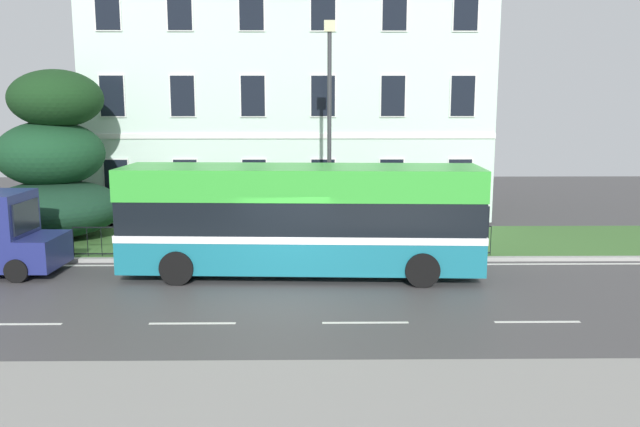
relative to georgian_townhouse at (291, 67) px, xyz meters
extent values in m
cube|color=#454344|center=(0.17, -14.72, -6.65)|extent=(60.00, 56.00, 0.06)
cube|color=silver|center=(0.17, -11.07, -6.62)|extent=(54.00, 0.14, 0.01)
cube|color=silver|center=(-5.83, -16.52, -6.62)|extent=(2.00, 0.12, 0.01)
cube|color=silver|center=(-1.83, -16.52, -6.62)|extent=(2.00, 0.12, 0.01)
cube|color=silver|center=(2.17, -16.52, -6.62)|extent=(2.00, 0.12, 0.01)
cube|color=silver|center=(6.17, -16.52, -6.62)|extent=(2.00, 0.12, 0.01)
cube|color=#9E9E99|center=(0.17, -10.60, -6.56)|extent=(57.00, 0.24, 0.12)
cube|color=#3F6C30|center=(0.17, -7.89, -6.56)|extent=(57.00, 5.16, 0.12)
cube|color=gray|center=(0.17, -20.22, -6.62)|extent=(57.00, 3.00, 0.01)
cube|color=silver|center=(0.00, 0.01, -1.09)|extent=(16.76, 9.07, 10.82)
cube|color=white|center=(0.00, -4.56, -2.94)|extent=(16.76, 0.06, 0.20)
cube|color=#2D333D|center=(0.00, -4.57, -5.40)|extent=(1.10, 0.06, 2.20)
cube|color=white|center=(-6.99, -4.57, -4.67)|extent=(1.04, 0.04, 1.69)
cube|color=black|center=(-6.99, -4.59, -4.67)|extent=(0.94, 0.03, 1.59)
cube|color=white|center=(-4.19, -4.57, -4.67)|extent=(1.04, 0.04, 1.69)
cube|color=black|center=(-4.19, -4.59, -4.67)|extent=(0.94, 0.03, 1.59)
cube|color=white|center=(-1.40, -4.57, -4.67)|extent=(1.04, 0.04, 1.69)
cube|color=black|center=(-1.40, -4.59, -4.67)|extent=(0.94, 0.03, 1.59)
cube|color=white|center=(1.40, -4.57, -4.67)|extent=(1.04, 0.04, 1.69)
cube|color=black|center=(1.40, -4.59, -4.67)|extent=(0.94, 0.03, 1.59)
cube|color=white|center=(4.19, -4.57, -4.67)|extent=(1.04, 0.04, 1.69)
cube|color=black|center=(4.19, -4.59, -4.67)|extent=(0.94, 0.03, 1.59)
cube|color=white|center=(6.99, -4.57, -4.67)|extent=(1.04, 0.04, 1.69)
cube|color=black|center=(6.99, -4.59, -4.67)|extent=(0.94, 0.03, 1.59)
cube|color=white|center=(-6.99, -4.57, -1.34)|extent=(1.04, 0.04, 1.69)
cube|color=black|center=(-6.99, -4.59, -1.34)|extent=(0.94, 0.03, 1.59)
cube|color=white|center=(-4.19, -4.57, -1.34)|extent=(1.04, 0.04, 1.69)
cube|color=black|center=(-4.19, -4.59, -1.34)|extent=(0.94, 0.03, 1.59)
cube|color=white|center=(-1.40, -4.57, -1.34)|extent=(1.04, 0.04, 1.69)
cube|color=black|center=(-1.40, -4.59, -1.34)|extent=(0.94, 0.03, 1.59)
cube|color=white|center=(1.40, -4.57, -1.34)|extent=(1.04, 0.04, 1.69)
cube|color=black|center=(1.40, -4.59, -1.34)|extent=(0.94, 0.03, 1.59)
cube|color=white|center=(4.19, -4.57, -1.34)|extent=(1.04, 0.04, 1.69)
cube|color=black|center=(4.19, -4.59, -1.34)|extent=(0.94, 0.03, 1.59)
cube|color=white|center=(6.99, -4.57, -1.34)|extent=(1.04, 0.04, 1.69)
cube|color=black|center=(6.99, -4.59, -1.34)|extent=(0.94, 0.03, 1.59)
cube|color=white|center=(-6.99, -4.57, 1.98)|extent=(1.04, 0.04, 1.69)
cube|color=black|center=(-6.99, -4.59, 1.98)|extent=(0.94, 0.03, 1.59)
cube|color=white|center=(-4.19, -4.57, 1.98)|extent=(1.04, 0.04, 1.69)
cube|color=black|center=(-4.19, -4.59, 1.98)|extent=(0.94, 0.03, 1.59)
cube|color=white|center=(-1.40, -4.57, 1.98)|extent=(1.04, 0.04, 1.69)
cube|color=black|center=(-1.40, -4.59, 1.98)|extent=(0.94, 0.03, 1.59)
cube|color=white|center=(1.40, -4.57, 1.98)|extent=(1.04, 0.04, 1.69)
cube|color=black|center=(1.40, -4.59, 1.98)|extent=(0.94, 0.03, 1.59)
cube|color=white|center=(4.19, -4.57, 1.98)|extent=(1.04, 0.04, 1.69)
cube|color=black|center=(4.19, -4.59, 1.98)|extent=(0.94, 0.03, 1.59)
cube|color=white|center=(6.99, -4.57, 1.98)|extent=(1.04, 0.04, 1.69)
cube|color=black|center=(6.99, -4.59, 1.98)|extent=(0.94, 0.03, 1.59)
cube|color=black|center=(0.00, -10.32, -5.55)|extent=(13.50, 0.04, 0.04)
cube|color=black|center=(0.00, -10.32, -6.42)|extent=(13.50, 0.04, 0.04)
cylinder|color=black|center=(-6.75, -10.32, -6.03)|extent=(0.02, 0.02, 0.95)
cylinder|color=black|center=(-6.30, -10.32, -6.03)|extent=(0.02, 0.02, 0.95)
cylinder|color=black|center=(-5.85, -10.32, -6.03)|extent=(0.02, 0.02, 0.95)
cylinder|color=black|center=(-5.40, -10.32, -6.03)|extent=(0.02, 0.02, 0.95)
cylinder|color=black|center=(-4.95, -10.32, -6.03)|extent=(0.02, 0.02, 0.95)
cylinder|color=black|center=(-4.50, -10.32, -6.03)|extent=(0.02, 0.02, 0.95)
cylinder|color=black|center=(-4.05, -10.32, -6.03)|extent=(0.02, 0.02, 0.95)
cylinder|color=black|center=(-3.60, -10.32, -6.03)|extent=(0.02, 0.02, 0.95)
cylinder|color=black|center=(-3.15, -10.32, -6.03)|extent=(0.02, 0.02, 0.95)
cylinder|color=black|center=(-2.70, -10.32, -6.03)|extent=(0.02, 0.02, 0.95)
cylinder|color=black|center=(-2.25, -10.32, -6.03)|extent=(0.02, 0.02, 0.95)
cylinder|color=black|center=(-1.80, -10.32, -6.03)|extent=(0.02, 0.02, 0.95)
cylinder|color=black|center=(-1.35, -10.32, -6.03)|extent=(0.02, 0.02, 0.95)
cylinder|color=black|center=(-0.90, -10.32, -6.03)|extent=(0.02, 0.02, 0.95)
cylinder|color=black|center=(-0.45, -10.32, -6.03)|extent=(0.02, 0.02, 0.95)
cylinder|color=black|center=(0.00, -10.32, -6.03)|extent=(0.02, 0.02, 0.95)
cylinder|color=black|center=(0.45, -10.32, -6.03)|extent=(0.02, 0.02, 0.95)
cylinder|color=black|center=(0.90, -10.32, -6.03)|extent=(0.02, 0.02, 0.95)
cylinder|color=black|center=(1.35, -10.32, -6.03)|extent=(0.02, 0.02, 0.95)
cylinder|color=black|center=(1.80, -10.32, -6.03)|extent=(0.02, 0.02, 0.95)
cylinder|color=black|center=(2.25, -10.32, -6.03)|extent=(0.02, 0.02, 0.95)
cylinder|color=black|center=(2.70, -10.32, -6.03)|extent=(0.02, 0.02, 0.95)
cylinder|color=black|center=(3.15, -10.32, -6.03)|extent=(0.02, 0.02, 0.95)
cylinder|color=black|center=(3.60, -10.32, -6.03)|extent=(0.02, 0.02, 0.95)
cylinder|color=black|center=(4.05, -10.32, -6.03)|extent=(0.02, 0.02, 0.95)
cylinder|color=black|center=(4.50, -10.32, -6.03)|extent=(0.02, 0.02, 0.95)
cylinder|color=black|center=(4.95, -10.32, -6.03)|extent=(0.02, 0.02, 0.95)
cylinder|color=black|center=(5.40, -10.32, -6.03)|extent=(0.02, 0.02, 0.95)
cylinder|color=black|center=(5.85, -10.32, -6.03)|extent=(0.02, 0.02, 0.95)
cylinder|color=black|center=(6.30, -10.32, -6.03)|extent=(0.02, 0.02, 0.95)
cylinder|color=black|center=(6.75, -10.32, -6.03)|extent=(0.02, 0.02, 0.95)
cylinder|color=#423328|center=(-8.49, -7.11, -5.74)|extent=(0.38, 0.38, 1.52)
ellipsoid|color=#153522|center=(-8.49, -7.23, -5.44)|extent=(4.86, 4.86, 2.06)
ellipsoid|color=#174023|center=(-8.64, -6.93, -3.45)|extent=(3.86, 3.86, 2.42)
ellipsoid|color=#163617|center=(-8.27, -7.00, -1.46)|extent=(3.31, 3.31, 2.09)
cube|color=#186C7E|center=(0.63, -12.22, -5.83)|extent=(10.43, 2.93, 1.06)
cube|color=white|center=(0.63, -12.22, -5.34)|extent=(10.45, 2.95, 0.20)
cube|color=black|center=(0.63, -12.22, -4.80)|extent=(10.35, 2.89, 1.00)
cube|color=green|center=(0.63, -12.22, -3.85)|extent=(10.43, 2.93, 0.88)
cube|color=black|center=(5.81, -12.46, -4.85)|extent=(0.15, 2.07, 0.92)
cube|color=black|center=(5.81, -12.46, -3.90)|extent=(0.14, 1.77, 0.57)
cylinder|color=silver|center=(5.84, -11.67, -6.14)|extent=(0.05, 0.20, 0.20)
cylinder|color=silver|center=(5.77, -13.25, -6.14)|extent=(0.05, 0.20, 0.20)
cylinder|color=black|center=(4.09, -11.20, -6.14)|extent=(0.97, 0.34, 0.96)
cylinder|color=black|center=(3.98, -13.56, -6.14)|extent=(0.97, 0.34, 0.96)
cylinder|color=black|center=(-2.72, -10.89, -6.14)|extent=(0.97, 0.34, 0.96)
cylinder|color=black|center=(-2.83, -13.24, -6.14)|extent=(0.97, 0.34, 0.96)
cube|color=navy|center=(-6.99, -12.04, -5.93)|extent=(1.03, 1.98, 0.94)
cube|color=black|center=(-7.45, -12.02, -4.88)|extent=(0.11, 1.56, 0.90)
cylinder|color=black|center=(-7.34, -11.09, -6.28)|extent=(0.69, 0.24, 0.68)
cylinder|color=black|center=(-7.41, -12.96, -6.28)|extent=(0.69, 0.24, 0.68)
cylinder|color=#333338|center=(1.53, -9.16, -2.92)|extent=(0.14, 0.14, 7.16)
cube|color=beige|center=(1.53, -9.16, 0.84)|extent=(0.36, 0.24, 0.36)
cylinder|color=#4C4742|center=(-1.90, -9.76, -6.00)|extent=(0.47, 0.47, 0.99)
ellipsoid|color=black|center=(-1.90, -9.76, -5.43)|extent=(0.48, 0.48, 0.16)
camera|label=1|loc=(0.93, -30.93, -1.58)|focal=36.59mm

